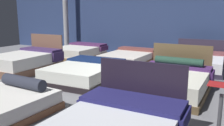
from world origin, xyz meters
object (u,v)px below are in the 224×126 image
(bed_8, at_px, (79,52))
(bed_10, at_px, (196,62))
(bed_5, at_px, (85,72))
(bed_6, at_px, (171,81))
(bed_9, at_px, (129,57))
(bed_4, at_px, (26,61))
(support_pillar, at_px, (66,14))

(bed_8, distance_m, bed_10, 4.69)
(bed_5, xyz_separation_m, bed_6, (2.32, 0.08, 0.04))
(bed_9, distance_m, bed_10, 2.39)
(bed_4, height_order, bed_8, bed_4)
(bed_4, xyz_separation_m, support_pillar, (-1.49, 3.80, 1.46))
(bed_4, xyz_separation_m, bed_9, (2.29, 2.79, -0.10))
(bed_5, height_order, bed_10, bed_10)
(bed_4, distance_m, bed_8, 2.79)
(support_pillar, bearing_deg, bed_4, -68.64)
(bed_5, distance_m, bed_6, 2.32)
(bed_6, relative_size, bed_10, 0.90)
(bed_10, bearing_deg, bed_8, 176.80)
(bed_9, bearing_deg, bed_5, -89.09)
(bed_4, xyz_separation_m, bed_5, (2.28, 0.00, -0.07))
(bed_9, bearing_deg, bed_8, -178.92)
(bed_9, bearing_deg, bed_4, -128.27)
(bed_6, distance_m, bed_8, 5.34)
(bed_9, distance_m, support_pillar, 4.22)
(bed_8, distance_m, support_pillar, 2.36)
(bed_10, xyz_separation_m, support_pillar, (-6.17, 1.01, 1.52))
(bed_4, xyz_separation_m, bed_10, (4.68, 2.79, -0.06))
(bed_4, bearing_deg, support_pillar, 110.55)
(bed_9, xyz_separation_m, bed_10, (2.39, 0.00, 0.04))
(bed_8, xyz_separation_m, bed_9, (2.30, -0.00, -0.04))
(bed_5, bearing_deg, bed_9, 86.61)
(bed_5, distance_m, support_pillar, 5.57)
(bed_4, relative_size, bed_8, 1.01)
(bed_5, height_order, support_pillar, support_pillar)
(bed_6, distance_m, bed_9, 3.55)
(bed_5, distance_m, bed_8, 3.60)
(bed_6, height_order, bed_8, bed_6)
(bed_5, relative_size, bed_8, 1.05)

